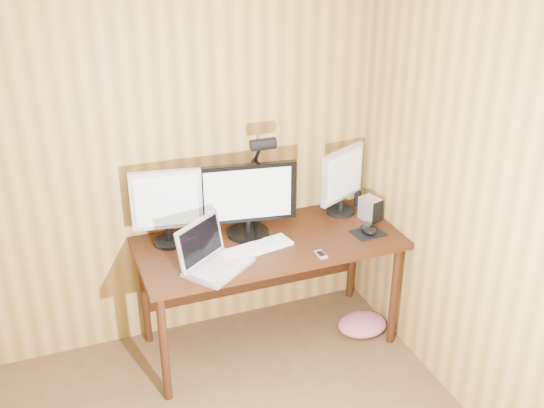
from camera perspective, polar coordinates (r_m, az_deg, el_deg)
room_shell at (r=2.08m, az=-8.68°, el=-15.79°), size 4.00×4.00×4.00m
desk at (r=4.00m, az=-0.63°, el=-4.38°), size 1.60×0.70×0.75m
monitor_center at (r=3.85m, az=-2.22°, el=0.48°), size 0.60×0.26×0.47m
monitor_left at (r=3.79m, az=-9.40°, el=-0.10°), size 0.42×0.20×0.47m
monitor_right at (r=4.15m, az=6.31°, el=2.23°), size 0.37×0.21×0.45m
laptop at (r=3.60m, az=-5.49°, el=-4.69°), size 0.46×0.44×0.26m
keyboard at (r=3.78m, az=-1.55°, el=-3.99°), size 0.48×0.23×0.02m
mousepad at (r=4.01m, az=8.60°, el=-2.59°), size 0.21×0.18×0.00m
mouse at (r=4.00m, az=8.62°, el=-2.30°), size 0.11×0.14×0.04m
hard_drive at (r=4.15m, az=8.81°, el=-0.43°), size 0.13×0.16×0.15m
phone at (r=3.73m, az=4.41°, el=-4.52°), size 0.05×0.09×0.01m
speaker at (r=4.34m, az=7.67°, el=0.50°), size 0.04×0.04×0.11m
desk_lamp at (r=3.86m, az=-1.14°, el=3.24°), size 0.15×0.22×0.66m
fabric_pile at (r=4.38m, az=8.10°, el=-10.64°), size 0.36×0.31×0.11m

